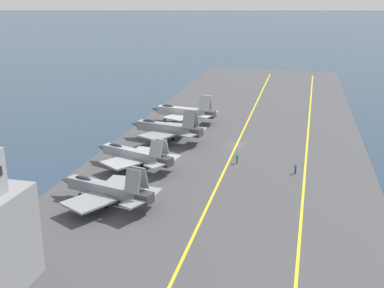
{
  "coord_description": "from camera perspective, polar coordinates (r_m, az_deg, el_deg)",
  "views": [
    {
      "loc": [
        -89.66,
        -11.53,
        28.23
      ],
      "look_at": [
        -9.47,
        6.83,
        2.9
      ],
      "focal_mm": 45.0,
      "sensor_mm": 36.0,
      "label": 1
    }
  ],
  "objects": [
    {
      "name": "carrier_deck",
      "position": [
        94.65,
        5.31,
        -0.19
      ],
      "size": [
        203.21,
        48.73,
        0.4
      ],
      "primitive_type": "cube",
      "color": "#424244",
      "rests_on": "ground"
    },
    {
      "name": "ground_plane",
      "position": [
        94.71,
        5.31,
        -0.3
      ],
      "size": [
        2000.0,
        2000.0,
        0.0
      ],
      "primitive_type": "plane",
      "color": "#23384C"
    },
    {
      "name": "parked_jet_third",
      "position": [
        95.89,
        -3.08,
        1.89
      ],
      "size": [
        13.51,
        16.35,
        6.83
      ],
      "color": "gray",
      "rests_on": "carrier_deck"
    },
    {
      "name": "crew_blue_vest",
      "position": [
        80.36,
        12.17,
        -2.85
      ],
      "size": [
        0.46,
        0.4,
        1.69
      ],
      "color": "#232328",
      "rests_on": "carrier_deck"
    },
    {
      "name": "deck_stripe_centerline",
      "position": [
        94.59,
        5.32,
        -0.07
      ],
      "size": [
        182.89,
        0.36,
        0.01
      ],
      "primitive_type": "cube",
      "color": "yellow",
      "rests_on": "carrier_deck"
    },
    {
      "name": "parked_jet_nearest",
      "position": [
        68.02,
        -10.19,
        -5.29
      ],
      "size": [
        13.77,
        15.89,
        6.24
      ],
      "color": "gray",
      "rests_on": "carrier_deck"
    },
    {
      "name": "parked_jet_second",
      "position": [
        81.49,
        -6.91,
        -1.25
      ],
      "size": [
        12.47,
        16.13,
        5.81
      ],
      "color": "#93999E",
      "rests_on": "carrier_deck"
    },
    {
      "name": "parked_jet_fourth",
      "position": [
        110.38,
        -1.02,
        3.86
      ],
      "size": [
        12.37,
        16.11,
        6.65
      ],
      "color": "#A8AAAF",
      "rests_on": "carrier_deck"
    },
    {
      "name": "deck_stripe_foul_line",
      "position": [
        93.9,
        13.44,
        -0.61
      ],
      "size": [
        182.85,
        4.54,
        0.01
      ],
      "primitive_type": "cube",
      "rotation": [
        0.0,
        0.0,
        -0.02
      ],
      "color": "yellow",
      "rests_on": "carrier_deck"
    },
    {
      "name": "crew_green_vest",
      "position": [
        83.72,
        5.35,
        -1.69
      ],
      "size": [
        0.41,
        0.46,
        1.73
      ],
      "color": "#4C473D",
      "rests_on": "carrier_deck"
    }
  ]
}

